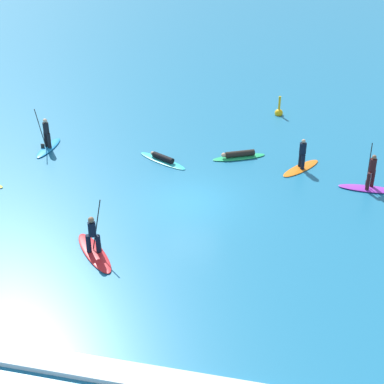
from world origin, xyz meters
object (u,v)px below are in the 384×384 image
surfer_on_teal_board (162,159)px  marker_buoy (279,112)px  surfer_on_orange_board (302,161)px  surfer_on_green_board (239,155)px  surfer_on_blue_board (48,141)px  surfer_on_purple_board (370,182)px  surfer_on_red_board (94,246)px

surfer_on_teal_board → marker_buoy: size_ratio=2.27×
surfer_on_orange_board → surfer_on_green_board: bearing=113.8°
surfer_on_teal_board → surfer_on_blue_board: size_ratio=1.14×
surfer_on_orange_board → surfer_on_green_board: surfer_on_orange_board is taller
surfer_on_purple_board → surfer_on_red_board: (-11.11, -7.93, -0.05)m
surfer_on_green_board → surfer_on_orange_board: bearing=143.6°
surfer_on_orange_board → surfer_on_blue_board: (-13.92, -0.47, -0.02)m
surfer_on_teal_board → surfer_on_red_board: size_ratio=1.08×
surfer_on_orange_board → marker_buoy: size_ratio=1.99×
surfer_on_green_board → marker_buoy: marker_buoy is taller
surfer_on_teal_board → surfer_on_orange_board: (7.27, 0.68, 0.34)m
surfer_on_red_board → marker_buoy: 17.99m
surfer_on_teal_board → surfer_on_orange_board: surfer_on_orange_board is taller
surfer_on_orange_board → surfer_on_red_board: surfer_on_red_board is taller
surfer_on_teal_board → surfer_on_green_board: size_ratio=1.06×
surfer_on_blue_board → surfer_on_green_board: surfer_on_blue_board is taller
surfer_on_teal_board → surfer_on_green_board: (3.92, 1.29, 0.02)m
surfer_on_red_board → marker_buoy: surfer_on_red_board is taller
surfer_on_purple_board → surfer_on_orange_board: bearing=-24.4°
surfer_on_red_board → surfer_on_green_board: size_ratio=0.98×
surfer_on_red_board → marker_buoy: (5.99, 16.97, -0.17)m
surfer_on_purple_board → surfer_on_red_board: 13.65m
surfer_on_purple_board → surfer_on_blue_board: (-17.26, 1.13, 0.03)m
surfer_on_green_board → marker_buoy: bearing=-129.1°
surfer_on_teal_board → marker_buoy: (5.49, 8.13, 0.07)m
surfer_on_blue_board → marker_buoy: bearing=123.5°
surfer_on_blue_board → surfer_on_purple_board: bearing=86.7°
surfer_on_orange_board → surfer_on_blue_board: size_ratio=1.00×
surfer_on_teal_board → surfer_on_red_board: (-0.50, -8.84, 0.24)m
surfer_on_red_board → surfer_on_blue_board: (-6.16, 9.06, 0.07)m
surfer_on_teal_board → surfer_on_red_board: surfer_on_red_board is taller
surfer_on_purple_board → surfer_on_green_board: (-6.69, 2.20, -0.27)m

